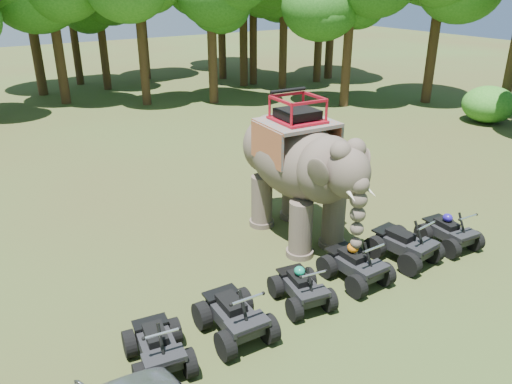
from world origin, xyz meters
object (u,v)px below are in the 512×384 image
atv_0 (157,340)px  atv_1 (234,309)px  atv_2 (302,283)px  atv_5 (450,227)px  atv_3 (356,259)px  elephant (298,168)px  atv_4 (405,238)px

atv_0 → atv_1: bearing=7.8°
atv_2 → atv_5: size_ratio=0.96×
atv_2 → atv_3: atv_3 is taller
elephant → atv_4: bearing=-56.0°
atv_2 → atv_5: atv_5 is taller
atv_5 → atv_3: bearing=-177.4°
atv_2 → atv_4: size_ratio=0.87×
elephant → atv_4: 3.55m
atv_2 → atv_4: bearing=10.3°
atv_2 → atv_4: 3.59m
atv_3 → atv_4: 1.84m
atv_0 → atv_2: (3.69, 0.11, -0.03)m
atv_0 → atv_5: size_ratio=1.01×
atv_3 → elephant: bearing=84.5°
elephant → atv_1: 5.12m
atv_4 → atv_5: size_ratio=1.11×
atv_3 → atv_2: bearing=179.7°
atv_0 → atv_2: 3.69m
atv_4 → atv_5: bearing=-11.9°
elephant → atv_3: size_ratio=3.06×
atv_3 → atv_5: bearing=-3.1°
atv_2 → atv_3: 1.75m
atv_0 → atv_5: bearing=8.3°
atv_5 → atv_0: bearing=-175.4°
elephant → atv_3: elephant is taller
atv_2 → elephant: bearing=64.5°
atv_1 → atv_2: bearing=5.6°
atv_1 → atv_5: atv_1 is taller
elephant → atv_5: bearing=-37.8°
atv_2 → atv_0: bearing=-169.3°
elephant → atv_5: (3.34, -2.94, -1.56)m
atv_1 → atv_3: 3.68m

